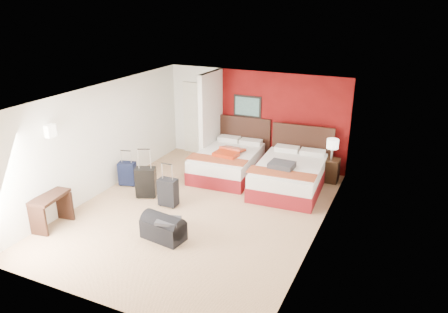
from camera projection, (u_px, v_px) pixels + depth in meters
The scene contains 17 objects.
ground at pixel (199, 211), 9.19m from camera, with size 6.50×6.50×0.00m, color tan.
room_walls at pixel (175, 129), 10.51m from camera, with size 5.02×6.52×2.50m.
red_accent_panel at pixel (282, 121), 11.21m from camera, with size 3.50×0.04×2.50m, color maroon.
partition_wall at pixel (211, 119), 11.36m from camera, with size 0.12×1.20×2.50m, color silver.
entry_door at pixel (197, 119), 12.24m from camera, with size 0.82×0.06×2.05m, color silver.
bed_left at pixel (227, 163), 10.94m from camera, with size 1.44×2.05×0.62m, color silver.
bed_right at pixel (289, 177), 10.10m from camera, with size 1.49×2.12×0.64m, color silver.
red_suitcase_open at pixel (229, 152), 10.69m from camera, with size 0.58×0.80×0.10m, color #B72F0F.
jacket_bundle at pixel (282, 165), 9.75m from camera, with size 0.55×0.44×0.13m, color #3D3E43.
nightstand at pixel (330, 170), 10.58m from camera, with size 0.41×0.41×0.57m, color black.
table_lamp at pixel (332, 149), 10.38m from camera, with size 0.29×0.29×0.51m, color white.
suitcase_black at pixel (146, 183), 9.71m from camera, with size 0.45×0.28×0.67m, color black.
suitcase_charcoal at pixel (168, 193), 9.31m from camera, with size 0.41×0.25×0.60m, color black.
suitcase_navy at pixel (128, 174), 10.34m from camera, with size 0.40×0.25×0.56m, color black.
duffel_bag at pixel (163, 229), 8.07m from camera, with size 0.82×0.43×0.41m, color black.
jacket_draped at pixel (168, 221), 7.89m from camera, with size 0.42×0.35×0.06m, color #3A3A3F.
desk at pixel (52, 211), 8.44m from camera, with size 0.41×0.83×0.69m, color black.
Camera 1 is at (3.91, -7.23, 4.32)m, focal length 34.44 mm.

